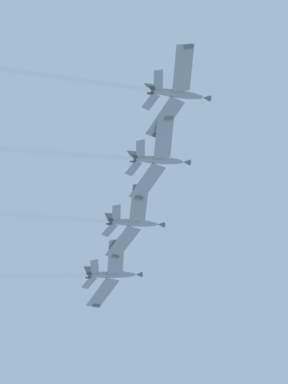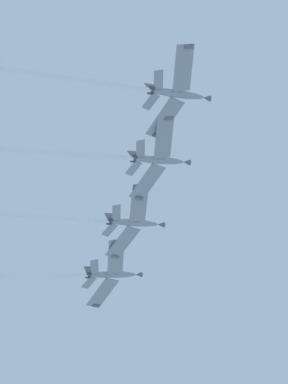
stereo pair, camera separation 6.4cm
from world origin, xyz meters
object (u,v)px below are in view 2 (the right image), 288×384
Objects in this scene: jet_far_left at (87,275)px; jet_centre at (128,158)px; jet_inner_left at (110,221)px; jet_inner_right at (136,88)px.

jet_far_left is 30.73m from jet_centre.
jet_far_left is at bearing 154.48° from jet_inner_left.
jet_centre reaches higher than jet_inner_right.
jet_far_left is at bearing 147.40° from jet_inner_right.
jet_inner_right is at bearing -40.37° from jet_centre.
jet_inner_right is (24.72, -17.98, -2.01)m from jet_inner_left.
jet_centre is 0.83× the size of jet_inner_right.
jet_far_left reaches higher than jet_inner_right.
jet_inner_left is 1.11× the size of jet_centre.
jet_inner_right is (11.27, -9.58, -0.80)m from jet_centre.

